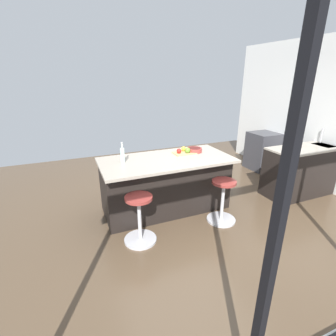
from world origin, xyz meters
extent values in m
plane|color=brown|center=(0.00, 0.00, 0.00)|extent=(7.29, 7.29, 0.00)
cube|color=black|center=(0.86, 2.45, 1.36)|extent=(0.05, 0.06, 2.59)
cube|color=silver|center=(-2.80, 0.00, 1.41)|extent=(0.12, 4.89, 2.82)
cube|color=black|center=(-2.45, 0.23, 0.44)|extent=(1.99, 0.60, 0.87)
cube|color=#9E9384|center=(-2.45, 0.23, 0.89)|extent=(1.99, 0.60, 0.03)
cube|color=#38383D|center=(-2.70, 0.23, 0.84)|extent=(0.44, 0.36, 0.12)
cylinder|color=#B7B7BC|center=(-2.70, 0.08, 1.04)|extent=(0.02, 0.02, 0.28)
cube|color=#38383D|center=(-2.45, -1.12, 0.44)|extent=(0.60, 0.60, 0.87)
cube|color=black|center=(-2.45, -0.81, 0.39)|extent=(0.44, 0.01, 0.32)
cube|color=black|center=(0.40, -0.21, 0.43)|extent=(2.00, 0.81, 0.86)
cube|color=#9E9384|center=(0.40, -0.16, 0.88)|extent=(2.06, 1.01, 0.04)
cylinder|color=#B7B7BC|center=(-0.25, 0.48, 0.01)|extent=(0.44, 0.44, 0.03)
cylinder|color=#B7B7BC|center=(-0.25, 0.48, 0.32)|extent=(0.05, 0.05, 0.61)
cylinder|color=maroon|center=(-0.25, 0.48, 0.65)|extent=(0.36, 0.36, 0.04)
cylinder|color=#B7B7BC|center=(1.05, 0.48, 0.01)|extent=(0.44, 0.44, 0.03)
cylinder|color=#B7B7BC|center=(1.05, 0.48, 0.32)|extent=(0.05, 0.05, 0.61)
cylinder|color=maroon|center=(1.05, 0.48, 0.65)|extent=(0.36, 0.36, 0.04)
cube|color=tan|center=(0.02, -0.31, 0.91)|extent=(0.36, 0.24, 0.02)
sphere|color=gold|center=(0.00, -0.38, 0.96)|extent=(0.08, 0.08, 0.08)
sphere|color=red|center=(0.12, -0.30, 0.96)|extent=(0.08, 0.08, 0.08)
sphere|color=#609E2D|center=(-0.01, -0.26, 0.96)|extent=(0.09, 0.09, 0.09)
cylinder|color=silver|center=(1.07, -0.25, 1.01)|extent=(0.06, 0.06, 0.22)
cylinder|color=silver|center=(1.07, -0.25, 1.16)|extent=(0.03, 0.03, 0.08)
cylinder|color=#B7B7BC|center=(1.07, -0.25, 1.20)|extent=(0.03, 0.03, 0.02)
cylinder|color=#993833|center=(-0.18, -0.32, 0.93)|extent=(0.25, 0.25, 0.07)
cylinder|color=#4C1C19|center=(-0.18, -0.32, 0.95)|extent=(0.21, 0.21, 0.04)
camera|label=1|loc=(1.79, 3.22, 2.11)|focal=26.41mm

